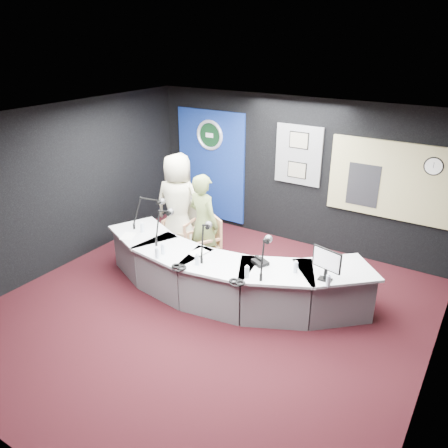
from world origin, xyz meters
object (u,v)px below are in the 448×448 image
Objects in this scene: broadcast_desk at (224,274)px; person_woman at (203,223)px; person_man at (178,204)px; armchair_left at (179,227)px; armchair_right at (204,245)px.

broadcast_desk is 2.60× the size of person_woman.
person_woman is at bearing 146.07° from person_man.
person_man is 0.85m from person_woman.
armchair_left is 0.57× the size of person_woman.
armchair_right is at bearing -28.59° from armchair_left.
armchair_left is at bearing 180.00° from person_man.
armchair_left reaches higher than armchair_right.
person_woman is (0.78, -0.33, 0.37)m from armchair_left.
person_man is at bearing -10.20° from person_woman.
person_man is (0.00, 0.00, 0.45)m from armchair_left.
armchair_right is at bearing 146.07° from person_man.
person_man reaches higher than person_woman.
person_man is at bearing -170.80° from armchair_right.
armchair_left is 1.05× the size of armchair_right.
armchair_right is at bearing 144.11° from broadcast_desk.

